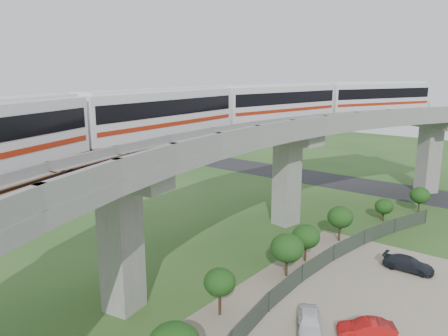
# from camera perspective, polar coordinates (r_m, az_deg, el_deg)

# --- Properties ---
(ground) EXTENTS (160.00, 160.00, 0.00)m
(ground) POSITION_cam_1_polar(r_m,az_deg,el_deg) (38.17, -1.29, -11.12)
(ground) COLOR #2A5020
(ground) RESTS_ON ground
(dirt_lot) EXTENTS (18.00, 26.00, 0.04)m
(dirt_lot) POSITION_cam_1_polar(r_m,az_deg,el_deg) (30.41, 17.98, -18.39)
(dirt_lot) COLOR #7E715C
(dirt_lot) RESTS_ON ground
(asphalt_road) EXTENTS (60.00, 8.00, 0.03)m
(asphalt_road) POSITION_cam_1_polar(r_m,az_deg,el_deg) (63.00, 16.36, -1.98)
(asphalt_road) COLOR #232326
(asphalt_road) RESTS_ON ground
(viaduct) EXTENTS (19.58, 73.98, 11.40)m
(viaduct) POSITION_cam_1_polar(r_m,az_deg,el_deg) (33.21, 3.75, 1.63)
(viaduct) COLOR #99968E
(viaduct) RESTS_ON ground
(metro_train) EXTENTS (12.07, 61.25, 3.64)m
(metro_train) POSITION_cam_1_polar(r_m,az_deg,el_deg) (37.21, 2.16, 7.90)
(metro_train) COLOR silver
(metro_train) RESTS_ON ground
(fence) EXTENTS (3.87, 38.73, 1.50)m
(fence) POSITION_cam_1_polar(r_m,az_deg,el_deg) (33.08, 12.25, -13.92)
(fence) COLOR #2D382D
(fence) RESTS_ON ground
(tree_0) EXTENTS (2.11, 2.11, 2.96)m
(tree_0) POSITION_cam_1_polar(r_m,az_deg,el_deg) (52.27, 24.22, -3.26)
(tree_0) COLOR #382314
(tree_0) RESTS_ON ground
(tree_1) EXTENTS (1.87, 1.87, 2.38)m
(tree_1) POSITION_cam_1_polar(r_m,az_deg,el_deg) (48.33, 20.17, -4.75)
(tree_1) COLOR #382314
(tree_1) RESTS_ON ground
(tree_2) EXTENTS (2.33, 2.33, 3.31)m
(tree_2) POSITION_cam_1_polar(r_m,az_deg,el_deg) (41.33, 14.94, -6.23)
(tree_2) COLOR #382314
(tree_2) RESTS_ON ground
(tree_3) EXTENTS (2.28, 2.28, 3.17)m
(tree_3) POSITION_cam_1_polar(r_m,az_deg,el_deg) (36.49, 10.66, -8.78)
(tree_3) COLOR #382314
(tree_3) RESTS_ON ground
(tree_4) EXTENTS (2.55, 2.55, 3.40)m
(tree_4) POSITION_cam_1_polar(r_m,az_deg,el_deg) (33.73, 8.25, -10.30)
(tree_4) COLOR #382314
(tree_4) RESTS_ON ground
(tree_5) EXTENTS (2.05, 2.05, 3.19)m
(tree_5) POSITION_cam_1_polar(r_m,az_deg,el_deg) (28.50, -0.57, -14.67)
(tree_5) COLOR #382314
(tree_5) RESTS_ON ground
(car_white) EXTENTS (2.97, 3.79, 1.21)m
(car_white) POSITION_cam_1_polar(r_m,az_deg,el_deg) (28.19, 11.12, -19.16)
(car_white) COLOR silver
(car_white) RESTS_ON dirt_lot
(car_red) EXTENTS (3.41, 2.90, 1.11)m
(car_red) POSITION_cam_1_polar(r_m,az_deg,el_deg) (28.48, 18.14, -19.36)
(car_red) COLOR #A40F0F
(car_red) RESTS_ON dirt_lot
(car_dark) EXTENTS (3.86, 1.70, 1.10)m
(car_dark) POSITION_cam_1_polar(r_m,az_deg,el_deg) (37.82, 22.94, -11.44)
(car_dark) COLOR black
(car_dark) RESTS_ON dirt_lot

